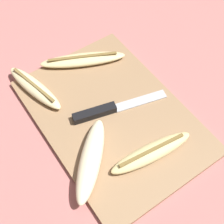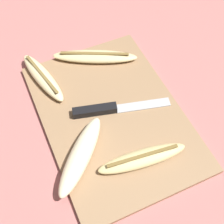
{
  "view_description": "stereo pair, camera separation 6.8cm",
  "coord_description": "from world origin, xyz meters",
  "px_view_note": "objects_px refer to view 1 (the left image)",
  "views": [
    {
      "loc": [
        0.31,
        -0.21,
        0.59
      ],
      "look_at": [
        0.0,
        0.0,
        0.02
      ],
      "focal_mm": 50.0,
      "sensor_mm": 36.0,
      "label": 1
    },
    {
      "loc": [
        0.34,
        -0.15,
        0.59
      ],
      "look_at": [
        0.0,
        0.0,
        0.02
      ],
      "focal_mm": 50.0,
      "sensor_mm": 36.0,
      "label": 2
    }
  ],
  "objects_px": {
    "banana_spotted_left": "(152,152)",
    "banana_mellow_near": "(83,60)",
    "banana_bright_far": "(91,160)",
    "banana_soft_right": "(35,88)",
    "knife": "(103,111)"
  },
  "relations": [
    {
      "from": "banana_spotted_left",
      "to": "banana_soft_right",
      "type": "bearing_deg",
      "value": -157.26
    },
    {
      "from": "banana_spotted_left",
      "to": "banana_soft_right",
      "type": "relative_size",
      "value": 1.06
    },
    {
      "from": "banana_bright_far",
      "to": "banana_soft_right",
      "type": "bearing_deg",
      "value": -177.99
    },
    {
      "from": "knife",
      "to": "banana_spotted_left",
      "type": "bearing_deg",
      "value": 23.42
    },
    {
      "from": "banana_mellow_near",
      "to": "banana_spotted_left",
      "type": "bearing_deg",
      "value": -3.76
    },
    {
      "from": "knife",
      "to": "banana_spotted_left",
      "type": "height_order",
      "value": "banana_spotted_left"
    },
    {
      "from": "banana_spotted_left",
      "to": "banana_bright_far",
      "type": "distance_m",
      "value": 0.12
    },
    {
      "from": "banana_spotted_left",
      "to": "banana_mellow_near",
      "type": "distance_m",
      "value": 0.29
    },
    {
      "from": "banana_spotted_left",
      "to": "banana_bright_far",
      "type": "bearing_deg",
      "value": -116.03
    },
    {
      "from": "knife",
      "to": "banana_bright_far",
      "type": "height_order",
      "value": "banana_bright_far"
    },
    {
      "from": "knife",
      "to": "banana_bright_far",
      "type": "relative_size",
      "value": 1.35
    },
    {
      "from": "knife",
      "to": "banana_mellow_near",
      "type": "relative_size",
      "value": 1.05
    },
    {
      "from": "knife",
      "to": "banana_soft_right",
      "type": "relative_size",
      "value": 1.23
    },
    {
      "from": "banana_spotted_left",
      "to": "banana_mellow_near",
      "type": "bearing_deg",
      "value": 176.24
    },
    {
      "from": "banana_spotted_left",
      "to": "knife",
      "type": "bearing_deg",
      "value": -171.05
    }
  ]
}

